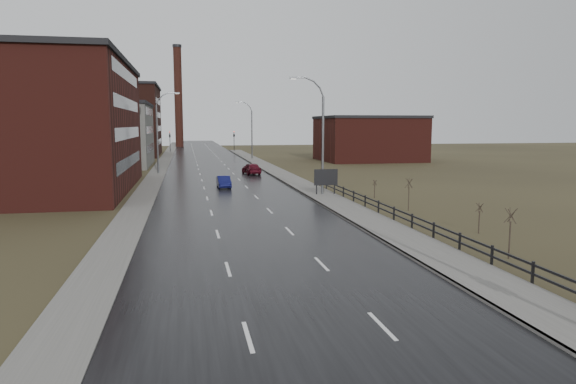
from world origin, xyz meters
name	(u,v)px	position (x,y,z in m)	size (l,w,h in m)	color
road	(217,174)	(0.00, 60.00, 0.03)	(14.00, 300.00, 0.06)	black
sidewalk_right	(323,196)	(8.60, 35.00, 0.09)	(3.20, 180.00, 0.18)	#595651
curb_right	(308,197)	(7.08, 35.00, 0.09)	(0.16, 180.00, 0.18)	slate
sidewalk_left	(156,175)	(-8.20, 60.00, 0.06)	(2.40, 260.00, 0.12)	#595651
warehouse_near	(16,126)	(-20.99, 45.00, 6.76)	(22.44, 28.56, 13.50)	#471914
warehouse_mid	(100,134)	(-17.99, 78.00, 5.26)	(16.32, 20.40, 10.50)	slate
warehouse_far	(98,120)	(-22.99, 108.00, 7.76)	(26.52, 24.48, 15.50)	#331611
building_right	(369,138)	(30.30, 82.00, 4.26)	(18.36, 16.32, 8.50)	#471914
smokestack	(178,96)	(-6.00, 150.00, 15.50)	(2.70, 2.70, 30.70)	#331611
streetlight_right_mid	(320,136)	(8.50, 36.00, 5.84)	(3.36, 0.28, 11.35)	slate
streetlight_left	(159,132)	(-7.70, 62.00, 5.84)	(3.36, 0.28, 11.35)	slate
streetlight_right_far	(250,130)	(8.50, 90.00, 5.84)	(3.36, 0.28, 11.35)	slate
guardrail	(417,221)	(10.30, 18.31, 0.71)	(0.10, 53.05, 1.10)	black
shrub_c	(510,232)	(12.12, 11.30, 1.41)	(0.62, 0.66, 2.65)	#382D23
shrub_d	(479,217)	(14.05, 17.23, 1.04)	(0.47, 0.49, 1.96)	#382D23
shrub_e	(409,194)	(13.29, 26.14, 1.40)	(0.62, 0.66, 2.64)	#382D23
shrub_f	(375,188)	(13.19, 33.48, 0.92)	(0.42, 0.44, 1.74)	#382D23
billboard	(326,178)	(9.10, 35.90, 1.75)	(2.35, 0.17, 2.61)	black
traffic_light_left	(170,134)	(-8.00, 120.00, 4.60)	(0.58, 2.73, 5.30)	black
traffic_light_right	(234,134)	(8.00, 120.00, 4.60)	(0.58, 2.73, 5.30)	black
car_near	(224,182)	(-0.18, 43.91, 0.64)	(1.36, 3.90, 1.28)	#0E1149
car_far	(251,169)	(4.70, 58.60, 0.80)	(1.89, 4.69, 1.60)	#560E1B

